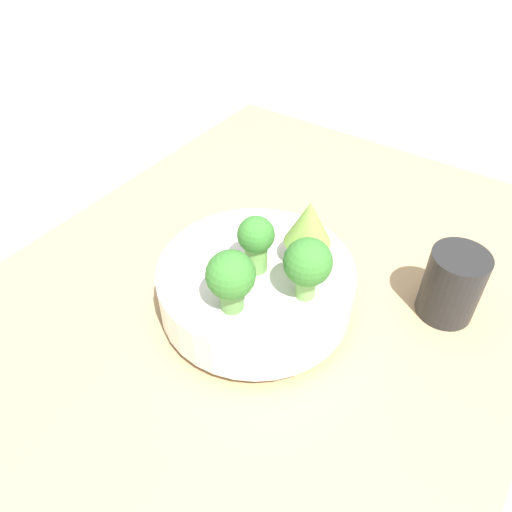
# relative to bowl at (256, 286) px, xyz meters

# --- Properties ---
(ground_plane) EXTENTS (6.00, 6.00, 0.00)m
(ground_plane) POSITION_rel_bowl_xyz_m (-0.04, -0.01, -0.09)
(ground_plane) COLOR #ADA89E
(table) EXTENTS (0.92, 0.69, 0.04)m
(table) POSITION_rel_bowl_xyz_m (-0.04, -0.01, -0.06)
(table) COLOR tan
(table) RESTS_ON ground_plane
(bowl) EXTENTS (0.24, 0.24, 0.07)m
(bowl) POSITION_rel_bowl_xyz_m (0.00, 0.00, 0.00)
(bowl) COLOR silver
(bowl) RESTS_ON table
(broccoli_floret_right) EXTENTS (0.05, 0.05, 0.08)m
(broccoli_floret_right) POSITION_rel_bowl_xyz_m (0.07, 0.01, 0.08)
(broccoli_floret_right) COLOR #609347
(broccoli_floret_right) RESTS_ON bowl
(romanesco_piece_far) EXTENTS (0.06, 0.06, 0.09)m
(romanesco_piece_far) POSITION_rel_bowl_xyz_m (-0.05, 0.04, 0.09)
(romanesco_piece_far) COLOR #609347
(romanesco_piece_far) RESTS_ON bowl
(broccoli_floret_center) EXTENTS (0.04, 0.04, 0.08)m
(broccoli_floret_center) POSITION_rel_bowl_xyz_m (0.00, -0.00, 0.08)
(broccoli_floret_center) COLOR #6BA34C
(broccoli_floret_center) RESTS_ON bowl
(broccoli_floret_back) EXTENTS (0.05, 0.05, 0.08)m
(broccoli_floret_back) POSITION_rel_bowl_xyz_m (0.00, 0.07, 0.08)
(broccoli_floret_back) COLOR #7AB256
(broccoli_floret_back) RESTS_ON bowl
(cup) EXTENTS (0.07, 0.07, 0.10)m
(cup) POSITION_rel_bowl_xyz_m (-0.14, 0.20, 0.01)
(cup) COLOR black
(cup) RESTS_ON table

